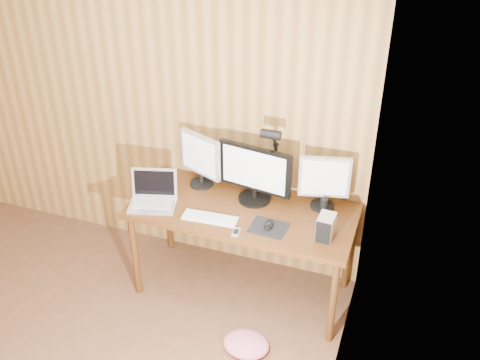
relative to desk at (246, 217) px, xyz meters
The scene contains 13 objects.
desk is the anchor object (origin of this frame).
monitor_center 0.35m from the desk, 58.15° to the left, with size 0.55×0.24×0.43m.
monitor_left 0.54m from the desk, 161.47° to the left, with size 0.36×0.18×0.42m.
monitor_right 0.64m from the desk, 14.73° to the left, with size 0.35×0.17×0.40m.
laptop 0.68m from the desk, 162.37° to the right, with size 0.38×0.33×0.24m.
keyboard 0.34m from the desk, 123.15° to the right, with size 0.39×0.14×0.02m.
mousepad 0.35m from the desk, 43.25° to the right, with size 0.24×0.20×0.00m, color black.
mouse 0.36m from the desk, 43.25° to the right, with size 0.06×0.10×0.04m, color black.
hard_drive 0.68m from the desk, 18.00° to the right, with size 0.11×0.15×0.16m.
phone 0.38m from the desk, 81.54° to the right, with size 0.05×0.09×0.01m.
speaker 0.59m from the desk, ahead, with size 0.05×0.05×0.12m, color black.
desk_lamp 0.54m from the desk, 48.06° to the left, with size 0.14×0.20×0.60m.
fabric_pile 0.89m from the desk, 70.65° to the right, with size 0.32×0.26×0.10m, color #C6607A, non-canonical shape.
Camera 1 is at (1.99, -1.46, 3.01)m, focal length 42.00 mm.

